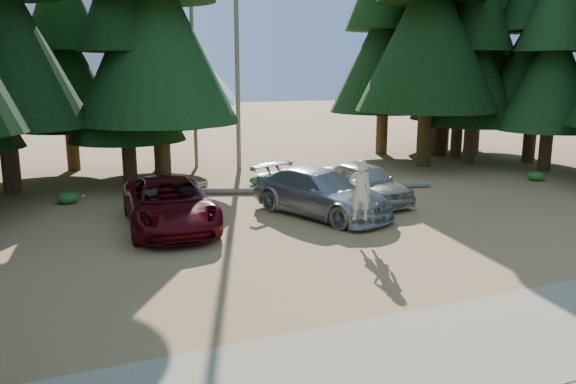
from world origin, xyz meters
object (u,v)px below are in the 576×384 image
Objects in this scene: red_pickup at (169,203)px; log_right at (378,186)px; silver_minivan_center at (321,193)px; log_left at (174,190)px; log_mid at (225,191)px; silver_minivan_right at (365,183)px; frisbee_player at (360,190)px.

log_right is (9.94, 2.85, -0.68)m from red_pickup.
silver_minivan_center is at bearing -1.21° from red_pickup.
red_pickup is at bearing -150.65° from log_right.
log_left reaches higher than log_mid.
silver_minivan_right is 1.29× the size of log_left.
red_pickup is 5.51m from log_mid.
log_mid is at bearing -52.21° from log_left.
red_pickup reaches higher than log_left.
silver_minivan_center is 5.57m from log_right.
log_left is at bearing 80.83° from red_pickup.
silver_minivan_right is 6.07m from log_mid.
log_mid is 6.90m from log_right.
frisbee_player is (-2.75, -4.42, 0.78)m from silver_minivan_right.
red_pickup is at bearing -104.60° from log_mid.
silver_minivan_right is 2.45× the size of frisbee_player.
log_mid is at bearing -179.80° from log_right.
silver_minivan_center is 1.19× the size of log_right.
log_left is at bearing 175.26° from log_mid.
silver_minivan_right is 0.96× the size of log_right.
red_pickup is 1.95× the size of log_mid.
log_left is 0.75× the size of log_right.
log_right is at bearing 14.66° from silver_minivan_center.
log_left is at bearing -46.07° from frisbee_player.
red_pickup is at bearing -14.85° from frisbee_player.
silver_minivan_center reaches higher than red_pickup.
log_mid is (2.03, -1.00, -0.00)m from log_left.
silver_minivan_right is (8.04, 0.80, -0.03)m from red_pickup.
silver_minivan_center is at bearing -160.15° from silver_minivan_right.
log_left is (1.19, 5.42, -0.70)m from red_pickup.
frisbee_player is at bearing -31.12° from red_pickup.
frisbee_player is 0.62× the size of log_mid.
frisbee_player is at bearing -54.01° from log_mid.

